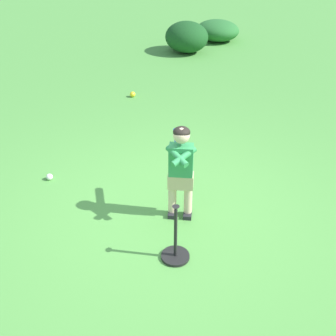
# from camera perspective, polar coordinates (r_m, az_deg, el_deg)

# --- Properties ---
(ground_plane) EXTENTS (40.00, 40.00, 0.00)m
(ground_plane) POSITION_cam_1_polar(r_m,az_deg,el_deg) (4.70, 0.24, -5.99)
(ground_plane) COLOR #519942
(child_batter) EXTENTS (0.34, 0.60, 1.08)m
(child_batter) POSITION_cam_1_polar(r_m,az_deg,el_deg) (4.29, 1.76, 0.44)
(child_batter) COLOR #232328
(child_batter) RESTS_ON ground
(play_ball_behind_batter) EXTENTS (0.10, 0.10, 0.10)m
(play_ball_behind_batter) POSITION_cam_1_polar(r_m,az_deg,el_deg) (7.76, -4.90, 10.09)
(play_ball_behind_batter) COLOR yellow
(play_ball_behind_batter) RESTS_ON ground
(play_ball_by_bucket) EXTENTS (0.08, 0.08, 0.08)m
(play_ball_by_bucket) POSITION_cam_1_polar(r_m,az_deg,el_deg) (5.43, -16.03, -1.18)
(play_ball_by_bucket) COLOR white
(play_ball_by_bucket) RESTS_ON ground
(batting_tee) EXTENTS (0.28, 0.28, 0.62)m
(batting_tee) POSITION_cam_1_polar(r_m,az_deg,el_deg) (4.07, 1.02, -11.15)
(batting_tee) COLOR black
(batting_tee) RESTS_ON ground
(shrub_left_background) EXTENTS (1.12, 1.19, 0.53)m
(shrub_left_background) POSITION_cam_1_polar(r_m,az_deg,el_deg) (11.64, 6.83, 18.33)
(shrub_left_background) COLOR #286B2D
(shrub_left_background) RESTS_ON ground
(shrub_right_background) EXTENTS (1.02, 1.10, 0.73)m
(shrub_right_background) POSITION_cam_1_polar(r_m,az_deg,el_deg) (10.47, 2.58, 17.60)
(shrub_right_background) COLOR #194C1E
(shrub_right_background) RESTS_ON ground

